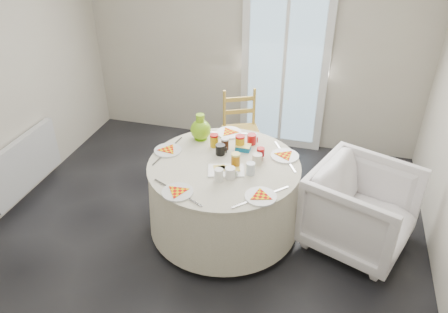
% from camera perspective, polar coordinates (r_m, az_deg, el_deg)
% --- Properties ---
extents(floor, '(4.00, 4.00, 0.00)m').
position_cam_1_polar(floor, '(4.11, -2.93, -10.77)').
color(floor, black).
rests_on(floor, ground).
extents(wall_back, '(4.00, 0.02, 2.60)m').
position_cam_1_polar(wall_back, '(5.17, 3.72, 15.18)').
color(wall_back, '#BCB5A3').
rests_on(wall_back, floor).
extents(glass_door, '(1.00, 0.08, 2.10)m').
position_cam_1_polar(glass_door, '(5.14, 7.96, 11.90)').
color(glass_door, silver).
rests_on(glass_door, floor).
extents(radiator, '(0.07, 1.00, 0.55)m').
position_cam_1_polar(radiator, '(4.87, -24.56, -0.84)').
color(radiator, silver).
rests_on(radiator, floor).
extents(table, '(1.37, 1.37, 0.69)m').
position_cam_1_polar(table, '(3.99, -0.00, -5.19)').
color(table, beige).
rests_on(table, floor).
extents(wooden_chair, '(0.52, 0.51, 0.89)m').
position_cam_1_polar(wooden_chair, '(4.88, 2.32, 3.58)').
color(wooden_chair, '#B68D3C').
rests_on(wooden_chair, floor).
extents(armchair, '(1.01, 1.04, 0.85)m').
position_cam_1_polar(armchair, '(4.00, 17.52, -6.52)').
color(armchair, white).
rests_on(armchair, floor).
extents(place_settings, '(1.41, 1.41, 0.03)m').
position_cam_1_polar(place_settings, '(3.76, -0.00, -0.39)').
color(place_settings, silver).
rests_on(place_settings, table).
extents(jar_cluster, '(0.53, 0.27, 0.15)m').
position_cam_1_polar(jar_cluster, '(3.91, 1.54, 1.76)').
color(jar_cluster, '#934E15').
rests_on(jar_cluster, table).
extents(butter_tub, '(0.14, 0.10, 0.05)m').
position_cam_1_polar(butter_tub, '(3.96, 2.54, 1.62)').
color(butter_tub, '#0A5D8B').
rests_on(butter_tub, table).
extents(green_pitcher, '(0.23, 0.23, 0.25)m').
position_cam_1_polar(green_pitcher, '(4.11, -3.09, 4.13)').
color(green_pitcher, '#7ABD16').
rests_on(green_pitcher, table).
extents(cheese_platter, '(0.35, 0.27, 0.04)m').
position_cam_1_polar(cheese_platter, '(3.67, 0.27, -1.28)').
color(cheese_platter, silver).
rests_on(cheese_platter, table).
extents(mugs_glasses, '(0.70, 0.70, 0.12)m').
position_cam_1_polar(mugs_glasses, '(3.75, 1.67, 0.15)').
color(mugs_glasses, gray).
rests_on(mugs_glasses, table).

